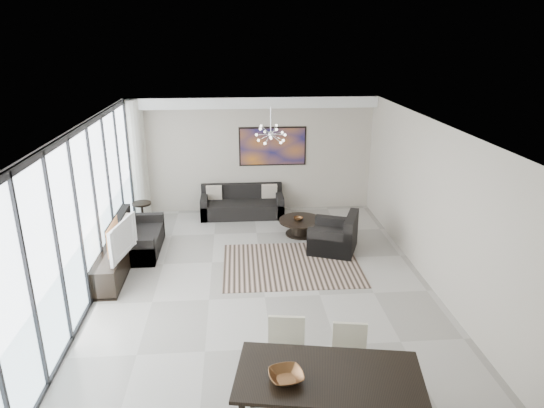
{
  "coord_description": "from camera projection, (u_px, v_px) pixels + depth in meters",
  "views": [
    {
      "loc": [
        -0.47,
        -7.34,
        4.3
      ],
      "look_at": [
        0.23,
        1.3,
        1.25
      ],
      "focal_mm": 32.0,
      "sensor_mm": 36.0,
      "label": 1
    }
  ],
  "objects": [
    {
      "name": "tv_console",
      "position": [
        112.0,
        266.0,
        8.93
      ],
      "size": [
        0.47,
        1.66,
        0.52
      ],
      "primitive_type": "cube",
      "color": "black",
      "rests_on": "floor"
    },
    {
      "name": "dining_table",
      "position": [
        329.0,
        381.0,
        5.24
      ],
      "size": [
        2.15,
        1.34,
        0.84
      ],
      "color": "black",
      "rests_on": "floor"
    },
    {
      "name": "sofa_main",
      "position": [
        242.0,
        206.0,
        12.08
      ],
      "size": [
        2.03,
        0.83,
        0.74
      ],
      "color": "black",
      "rests_on": "floor"
    },
    {
      "name": "loveseat",
      "position": [
        136.0,
        239.0,
        10.05
      ],
      "size": [
        0.89,
        1.57,
        0.79
      ],
      "color": "black",
      "rests_on": "floor"
    },
    {
      "name": "side_table",
      "position": [
        142.0,
        211.0,
        11.27
      ],
      "size": [
        0.44,
        0.44,
        0.61
      ],
      "color": "black",
      "rests_on": "floor"
    },
    {
      "name": "window_wall",
      "position": [
        85.0,
        223.0,
        7.66
      ],
      "size": [
        0.37,
        8.95,
        2.9
      ],
      "color": "silver",
      "rests_on": "floor"
    },
    {
      "name": "soffit",
      "position": [
        252.0,
        102.0,
        11.49
      ],
      "size": [
        5.98,
        0.4,
        0.26
      ],
      "primitive_type": "cube",
      "color": "white",
      "rests_on": "room_shell"
    },
    {
      "name": "armchair",
      "position": [
        335.0,
        238.0,
        10.11
      ],
      "size": [
        1.2,
        1.23,
        0.81
      ],
      "color": "black",
      "rests_on": "floor"
    },
    {
      "name": "rug",
      "position": [
        291.0,
        265.0,
        9.54
      ],
      "size": [
        2.7,
        2.08,
        0.01
      ],
      "primitive_type": "cube",
      "rotation": [
        0.0,
        0.0,
        -0.01
      ],
      "color": "black",
      "rests_on": "floor"
    },
    {
      "name": "room_shell",
      "position": [
        293.0,
        218.0,
        7.92
      ],
      "size": [
        6.0,
        9.0,
        2.9
      ],
      "color": "#A8A39B",
      "rests_on": "ground"
    },
    {
      "name": "bowl_coffee",
      "position": [
        298.0,
        219.0,
        10.86
      ],
      "size": [
        0.23,
        0.23,
        0.07
      ],
      "primitive_type": "imported",
      "rotation": [
        0.0,
        0.0,
        -0.1
      ],
      "color": "brown",
      "rests_on": "coffee_table"
    },
    {
      "name": "chandelier",
      "position": [
        271.0,
        134.0,
        9.96
      ],
      "size": [
        0.66,
        0.66,
        0.71
      ],
      "color": "silver",
      "rests_on": "room_shell"
    },
    {
      "name": "dining_chair_nw",
      "position": [
        286.0,
        350.0,
        6.04
      ],
      "size": [
        0.52,
        0.52,
        0.99
      ],
      "color": "beige",
      "rests_on": "floor"
    },
    {
      "name": "painting",
      "position": [
        273.0,
        146.0,
        12.06
      ],
      "size": [
        1.68,
        0.04,
        0.98
      ],
      "primitive_type": "cube",
      "color": "#BB641A",
      "rests_on": "room_shell"
    },
    {
      "name": "dining_chair_ne",
      "position": [
        349.0,
        355.0,
        6.01
      ],
      "size": [
        0.49,
        0.49,
        0.93
      ],
      "color": "beige",
      "rests_on": "floor"
    },
    {
      "name": "bowl_dining",
      "position": [
        286.0,
        376.0,
        5.12
      ],
      "size": [
        0.43,
        0.43,
        0.09
      ],
      "primitive_type": "imported",
      "rotation": [
        0.0,
        0.0,
        0.17
      ],
      "color": "brown",
      "rests_on": "dining_table"
    },
    {
      "name": "coffee_table",
      "position": [
        301.0,
        226.0,
        10.94
      ],
      "size": [
        1.0,
        1.0,
        0.35
      ],
      "color": "black",
      "rests_on": "floor"
    },
    {
      "name": "television",
      "position": [
        117.0,
        238.0,
        8.68
      ],
      "size": [
        0.35,
        1.12,
        0.64
      ],
      "primitive_type": "imported",
      "rotation": [
        0.0,
        0.0,
        1.38
      ],
      "color": "gray",
      "rests_on": "tv_console"
    }
  ]
}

